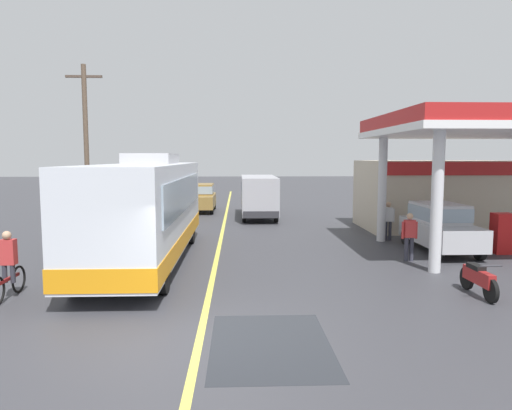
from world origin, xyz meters
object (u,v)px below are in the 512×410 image
cyclist_on_shoulder (8,268)px  motorcycle_parked_forecourt (478,279)px  pedestrian_near_pump (388,219)px  coach_bus_main (148,211)px  minibus_opposing_lane (259,193)px  car_trailing_behind_bus (202,196)px  car_at_pump (440,225)px  pedestrian_by_shop (409,234)px

cyclist_on_shoulder → motorcycle_parked_forecourt: 11.93m
motorcycle_parked_forecourt → pedestrian_near_pump: 8.06m
coach_bus_main → motorcycle_parked_forecourt: coach_bus_main is taller
cyclist_on_shoulder → motorcycle_parked_forecourt: bearing=-1.0°
minibus_opposing_lane → car_trailing_behind_bus: size_ratio=1.46×
car_at_pump → motorcycle_parked_forecourt: size_ratio=2.33×
car_at_pump → cyclist_on_shoulder: car_at_pump is taller
cyclist_on_shoulder → car_trailing_behind_bus: 19.25m
car_at_pump → pedestrian_by_shop: bearing=-137.5°
coach_bus_main → cyclist_on_shoulder: coach_bus_main is taller
coach_bus_main → car_trailing_behind_bus: 14.84m
car_trailing_behind_bus → car_at_pump: bearing=-53.5°
minibus_opposing_lane → cyclist_on_shoulder: bearing=-114.0°
coach_bus_main → pedestrian_near_pump: size_ratio=6.65×
car_at_pump → pedestrian_by_shop: size_ratio=2.53×
minibus_opposing_lane → motorcycle_parked_forecourt: size_ratio=3.41×
motorcycle_parked_forecourt → pedestrian_by_shop: size_ratio=1.08×
car_at_pump → minibus_opposing_lane: bearing=121.9°
car_at_pump → car_trailing_behind_bus: (-10.02, 13.52, 0.00)m
coach_bus_main → cyclist_on_shoulder: bearing=-122.9°
minibus_opposing_lane → pedestrian_by_shop: 12.77m
minibus_opposing_lane → car_trailing_behind_bus: bearing=138.0°
car_at_pump → pedestrian_by_shop: 2.39m
minibus_opposing_lane → motorcycle_parked_forecourt: minibus_opposing_lane is taller
car_at_pump → motorcycle_parked_forecourt: bearing=-104.5°
coach_bus_main → pedestrian_by_shop: (8.94, -0.33, -0.79)m
minibus_opposing_lane → car_at_pump: bearing=-58.1°
minibus_opposing_lane → pedestrian_near_pump: 9.46m
cyclist_on_shoulder → pedestrian_by_shop: bearing=18.2°
minibus_opposing_lane → motorcycle_parked_forecourt: (4.95, -15.91, -1.03)m
car_trailing_behind_bus → minibus_opposing_lane: bearing=-42.0°
pedestrian_by_shop → car_trailing_behind_bus: size_ratio=0.40×
car_at_pump → motorcycle_parked_forecourt: car_at_pump is taller
cyclist_on_shoulder → motorcycle_parked_forecourt: size_ratio=1.01×
pedestrian_near_pump → car_trailing_behind_bus: car_trailing_behind_bus is taller
car_at_pump → pedestrian_near_pump: (-1.18, 2.40, -0.08)m
minibus_opposing_lane → cyclist_on_shoulder: 17.19m
coach_bus_main → car_at_pump: size_ratio=2.63×
coach_bus_main → cyclist_on_shoulder: size_ratio=6.07×
coach_bus_main → car_trailing_behind_bus: (0.68, 14.80, -0.71)m
coach_bus_main → motorcycle_parked_forecourt: bearing=-25.2°
cyclist_on_shoulder → pedestrian_by_shop: (11.62, 3.82, 0.15)m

